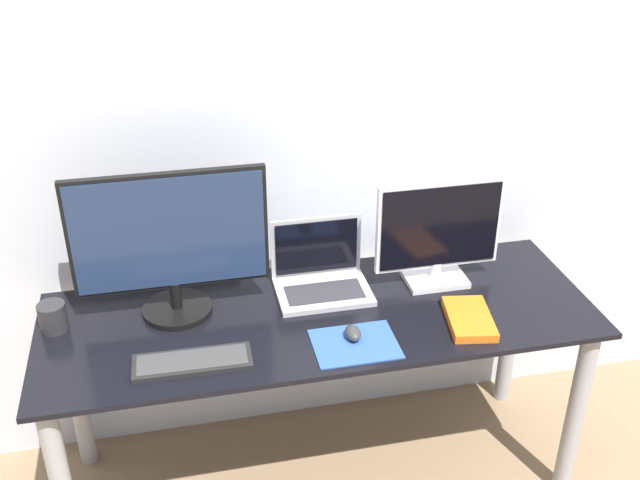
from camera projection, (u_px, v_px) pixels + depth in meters
wall_back at (295, 116)px, 2.49m from camera, size 7.00×0.05×2.50m
desk at (320, 346)px, 2.49m from camera, size 1.79×0.63×0.71m
monitor_left at (170, 243)px, 2.31m from camera, size 0.61×0.23×0.49m
monitor_right at (439, 233)px, 2.51m from camera, size 0.43×0.15×0.37m
laptop at (320, 273)px, 2.53m from camera, size 0.31×0.23×0.23m
keyboard at (192, 362)px, 2.19m from camera, size 0.35×0.13×0.02m
mousepad at (355, 344)px, 2.27m from camera, size 0.26×0.20×0.00m
mouse at (353, 333)px, 2.29m from camera, size 0.05×0.08×0.04m
book at (469, 319)px, 2.37m from camera, size 0.17×0.25×0.03m
mug at (53, 317)px, 2.32m from camera, size 0.09×0.09×0.09m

